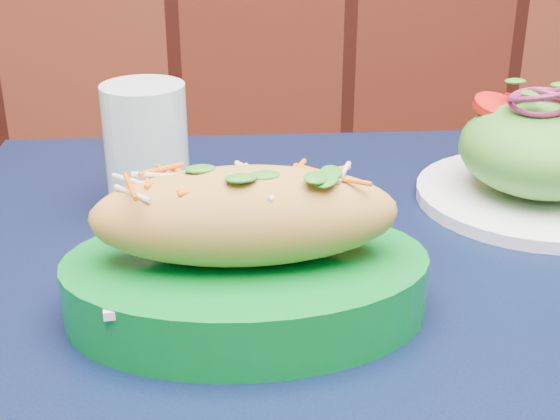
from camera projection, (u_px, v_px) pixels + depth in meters
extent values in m
cube|color=black|center=(402.00, 315.00, 0.60)|extent=(0.83, 0.83, 0.03)
cube|color=white|center=(246.00, 263.00, 0.56)|extent=(0.21, 0.13, 0.01)
ellipsoid|color=gold|center=(245.00, 216.00, 0.54)|extent=(0.22, 0.09, 0.07)
cylinder|color=white|center=(535.00, 196.00, 0.76)|extent=(0.23, 0.23, 0.01)
ellipsoid|color=#4C992D|center=(542.00, 149.00, 0.74)|extent=(0.16, 0.16, 0.09)
cylinder|color=red|center=(498.00, 102.00, 0.75)|extent=(0.05, 0.05, 0.01)
cylinder|color=red|center=(528.00, 96.00, 0.77)|extent=(0.05, 0.05, 0.01)
torus|color=maroon|center=(549.00, 100.00, 0.72)|extent=(0.06, 0.06, 0.01)
torus|color=maroon|center=(550.00, 95.00, 0.72)|extent=(0.06, 0.06, 0.01)
torus|color=maroon|center=(550.00, 91.00, 0.72)|extent=(0.06, 0.06, 0.01)
torus|color=maroon|center=(551.00, 87.00, 0.72)|extent=(0.06, 0.06, 0.01)
cylinder|color=silver|center=(147.00, 150.00, 0.72)|extent=(0.08, 0.08, 0.12)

